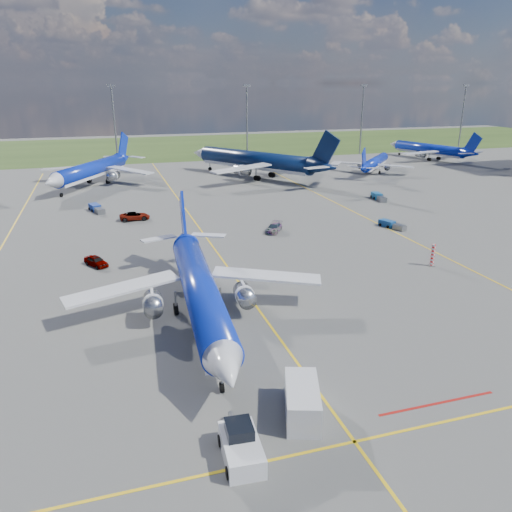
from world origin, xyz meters
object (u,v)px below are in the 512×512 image
object	(u,v)px
bg_jet_n	(255,177)
service_car_a	(96,261)
service_car_c	(274,228)
baggage_tug_e	(378,197)
bg_jet_nnw	(93,185)
pushback_tug	(241,446)
baggage_tug_c	(97,209)
bg_jet_ne	(374,172)
bg_jet_ene	(428,159)
warning_post	(433,255)
baggage_tug_w	(391,225)
service_van	(302,401)
service_car_b	(135,216)
main_airliner	(201,321)

from	to	relation	value
bg_jet_n	service_car_a	distance (m)	69.10
service_car_c	baggage_tug_e	size ratio (longest dim) A/B	0.84
bg_jet_nnw	bg_jet_n	world-z (taller)	bg_jet_n
pushback_tug	baggage_tug_c	xyz separation A→B (m)	(-8.63, 71.05, -0.28)
bg_jet_ne	bg_jet_ene	distance (m)	32.95
warning_post	bg_jet_ne	distance (m)	74.43
warning_post	bg_jet_n	size ratio (longest dim) A/B	0.06
bg_jet_ene	baggage_tug_e	size ratio (longest dim) A/B	6.37
baggage_tug_w	bg_jet_ne	bearing A→B (deg)	42.44
warning_post	baggage_tug_w	xyz separation A→B (m)	(4.82, 17.82, -0.98)
bg_jet_ne	service_car_c	world-z (taller)	bg_jet_ne
service_van	baggage_tug_c	distance (m)	69.64
service_car_b	baggage_tug_e	bearing A→B (deg)	-89.09
baggage_tug_w	baggage_tug_e	bearing A→B (deg)	44.86
bg_jet_ene	baggage_tug_c	size ratio (longest dim) A/B	6.20
bg_jet_ene	main_airliner	world-z (taller)	main_airliner
bg_jet_n	bg_jet_nnw	bearing A→B (deg)	-35.55
bg_jet_ene	baggage_tug_w	distance (m)	85.77
service_car_c	baggage_tug_w	bearing A→B (deg)	23.71
bg_jet_n	baggage_tug_w	world-z (taller)	bg_jet_n
bg_jet_n	bg_jet_ne	xyz separation A→B (m)	(33.54, -1.87, 0.00)
service_car_c	bg_jet_ene	bearing A→B (deg)	74.50
bg_jet_n	baggage_tug_w	size ratio (longest dim) A/B	9.58
main_airliner	pushback_tug	distance (m)	20.03
bg_jet_ne	bg_jet_ene	world-z (taller)	bg_jet_ene
bg_jet_nnw	service_car_b	world-z (taller)	bg_jet_nnw
warning_post	main_airliner	distance (m)	33.22
bg_jet_n	baggage_tug_c	world-z (taller)	bg_jet_n
warning_post	service_van	distance (m)	37.31
bg_jet_ene	service_van	world-z (taller)	bg_jet_ene
bg_jet_ene	service_van	xyz separation A→B (m)	(-87.16, -108.71, 1.18)
service_car_a	service_car_b	distance (m)	23.49
pushback_tug	service_car_a	size ratio (longest dim) A/B	1.59
service_car_a	service_car_b	size ratio (longest dim) A/B	0.76
bg_jet_ne	baggage_tug_e	world-z (taller)	bg_jet_ne
warning_post	baggage_tug_e	xyz separation A→B (m)	(13.77, 37.46, -0.93)
bg_jet_nnw	baggage_tug_e	size ratio (longest dim) A/B	7.19
pushback_tug	service_van	world-z (taller)	service_van
bg_jet_ene	pushback_tug	size ratio (longest dim) A/B	5.59
main_airliner	baggage_tug_c	distance (m)	52.04
warning_post	service_van	xyz separation A→B (m)	(-28.34, -24.27, -0.32)
warning_post	bg_jet_n	xyz separation A→B (m)	(-3.25, 69.84, -1.50)
service_car_a	baggage_tug_w	xyz separation A→B (m)	(47.36, 4.81, -0.17)
main_airliner	baggage_tug_e	bearing A→B (deg)	47.79
bg_jet_n	service_car_a	world-z (taller)	bg_jet_n
bg_jet_nnw	service_car_c	world-z (taller)	bg_jet_nnw
bg_jet_ene	main_airliner	size ratio (longest dim) A/B	0.94
bg_jet_ne	main_airliner	bearing A→B (deg)	92.87
bg_jet_ne	pushback_tug	xyz separation A→B (m)	(-64.02, -95.07, 0.86)
bg_jet_n	service_car_a	bearing A→B (deg)	21.89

